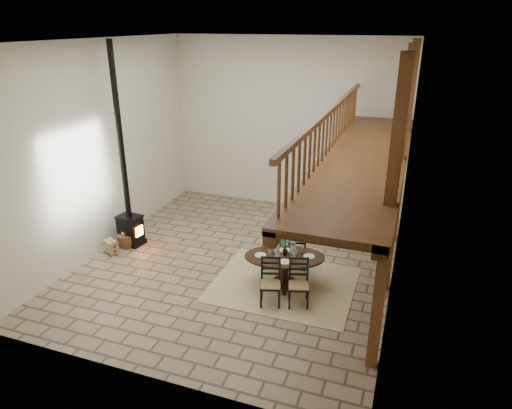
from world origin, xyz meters
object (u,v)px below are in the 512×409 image
(log_stack, at_px, (111,247))
(dining_table, at_px, (284,268))
(log_basket, at_px, (127,239))
(wood_stove, at_px, (128,203))

(log_stack, bearing_deg, dining_table, 0.46)
(dining_table, relative_size, log_basket, 4.36)
(dining_table, height_order, wood_stove, wood_stove)
(dining_table, bearing_deg, log_stack, 164.09)
(dining_table, xyz_separation_m, log_stack, (-4.43, -0.04, -0.23))
(dining_table, distance_m, log_basket, 4.35)
(dining_table, distance_m, log_stack, 4.44)
(log_stack, bearing_deg, wood_stove, 74.47)
(dining_table, bearing_deg, wood_stove, 155.87)
(dining_table, xyz_separation_m, wood_stove, (-4.26, 0.58, 0.73))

